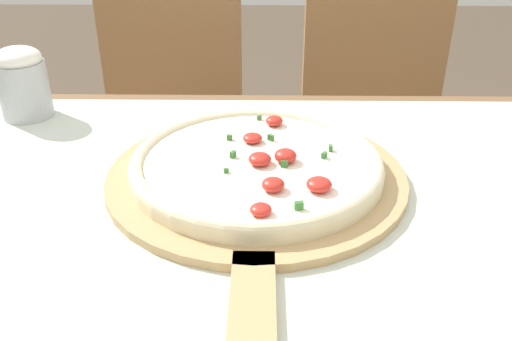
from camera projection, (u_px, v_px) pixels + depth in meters
The scene contains 7 objects.
dining_table at pixel (250, 316), 0.68m from camera, with size 1.14×0.94×0.76m.
towel_cloth at pixel (249, 238), 0.62m from camera, with size 1.06×0.86×0.00m.
pizza_peel at pixel (256, 182), 0.72m from camera, with size 0.40×0.59×0.01m.
pizza at pixel (257, 163), 0.73m from camera, with size 0.34×0.34×0.04m.
chair_left at pixel (167, 135), 1.46m from camera, with size 0.44×0.44×0.89m.
chair_right at pixel (374, 136), 1.45m from camera, with size 0.41×0.41×0.89m.
flour_cup at pixel (22, 82), 0.91m from camera, with size 0.08×0.08×0.12m.
Camera 1 is at (0.02, -0.51, 1.13)m, focal length 38.00 mm.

